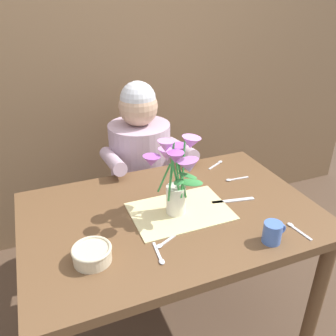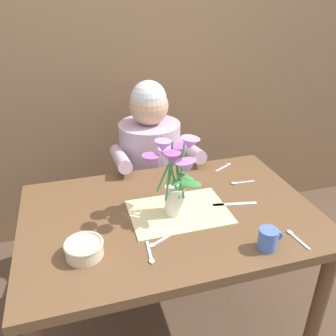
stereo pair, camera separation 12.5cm
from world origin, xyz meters
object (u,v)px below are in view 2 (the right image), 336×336
flower_vase (174,171)px  ceramic_bowl (84,248)px  seated_person (151,178)px  tea_cup (268,239)px  dinner_knife (235,204)px

flower_vase → ceramic_bowl: flower_vase is taller
seated_person → tea_cup: 0.97m
ceramic_bowl → dinner_knife: bearing=12.6°
seated_person → ceramic_bowl: 0.91m
flower_vase → tea_cup: bearing=-49.5°
seated_person → tea_cup: (0.20, -0.92, 0.22)m
seated_person → dinner_knife: seated_person is taller
seated_person → flower_vase: seated_person is taller
seated_person → dinner_knife: (0.21, -0.64, 0.18)m
ceramic_bowl → tea_cup: bearing=-13.0°
flower_vase → tea_cup: size_ratio=3.68×
tea_cup → dinner_knife: bearing=87.3°
dinner_knife → tea_cup: 0.29m
seated_person → flower_vase: bearing=-97.9°
dinner_knife → flower_vase: bearing=-172.1°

